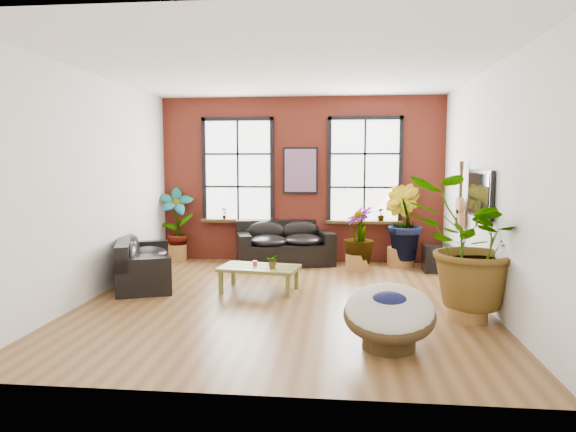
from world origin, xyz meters
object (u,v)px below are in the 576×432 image
Objects in this scene: sofa_back at (285,245)px; coffee_table at (259,269)px; papasan_chair at (389,314)px; sofa_left at (141,263)px.

coffee_table is at bearing -109.96° from sofa_back.
sofa_back is at bearing 94.38° from coffee_table.
sofa_left is at bearing 151.72° from papasan_chair.
coffee_table is 1.17× the size of papasan_chair.
sofa_back reaches higher than papasan_chair.
sofa_back is 2.30m from coffee_table.
coffee_table is (-0.17, -2.30, -0.05)m from sofa_back.
papasan_chair reaches higher than coffee_table.
sofa_back is at bearing -69.97° from sofa_left.
sofa_back reaches higher than sofa_left.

